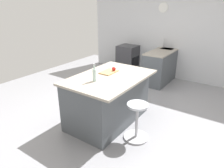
{
  "coord_description": "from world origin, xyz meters",
  "views": [
    {
      "loc": [
        3.36,
        2.15,
        2.27
      ],
      "look_at": [
        0.38,
        0.08,
        0.81
      ],
      "focal_mm": 33.41,
      "sensor_mm": 36.0,
      "label": 1
    }
  ],
  "objects_px": {
    "oven_range": "(128,59)",
    "cutting_board": "(109,72)",
    "stool_by_window": "(137,122)",
    "apple_red": "(114,69)",
    "kitchen_island": "(108,99)",
    "water_bottle": "(94,75)"
  },
  "relations": [
    {
      "from": "oven_range",
      "to": "cutting_board",
      "type": "xyz_separation_m",
      "value": [
        2.75,
        1.18,
        0.52
      ]
    },
    {
      "from": "stool_by_window",
      "to": "apple_red",
      "type": "height_order",
      "value": "apple_red"
    },
    {
      "from": "apple_red",
      "to": "kitchen_island",
      "type": "bearing_deg",
      "value": 9.04
    },
    {
      "from": "stool_by_window",
      "to": "water_bottle",
      "type": "bearing_deg",
      "value": -78.68
    },
    {
      "from": "apple_red",
      "to": "water_bottle",
      "type": "distance_m",
      "value": 0.63
    },
    {
      "from": "oven_range",
      "to": "water_bottle",
      "type": "relative_size",
      "value": 2.86
    },
    {
      "from": "oven_range",
      "to": "kitchen_island",
      "type": "xyz_separation_m",
      "value": [
        2.92,
        1.28,
        0.04
      ]
    },
    {
      "from": "oven_range",
      "to": "kitchen_island",
      "type": "relative_size",
      "value": 0.53
    },
    {
      "from": "cutting_board",
      "to": "water_bottle",
      "type": "xyz_separation_m",
      "value": [
        0.53,
        0.07,
        0.11
      ]
    },
    {
      "from": "cutting_board",
      "to": "water_bottle",
      "type": "height_order",
      "value": "water_bottle"
    },
    {
      "from": "oven_range",
      "to": "stool_by_window",
      "type": "bearing_deg",
      "value": 33.15
    },
    {
      "from": "kitchen_island",
      "to": "apple_red",
      "type": "distance_m",
      "value": 0.6
    },
    {
      "from": "oven_range",
      "to": "kitchen_island",
      "type": "height_order",
      "value": "kitchen_island"
    },
    {
      "from": "oven_range",
      "to": "water_bottle",
      "type": "xyz_separation_m",
      "value": [
        3.28,
        1.26,
        0.63
      ]
    },
    {
      "from": "stool_by_window",
      "to": "apple_red",
      "type": "relative_size",
      "value": 8.54
    },
    {
      "from": "stool_by_window",
      "to": "apple_red",
      "type": "bearing_deg",
      "value": -120.24
    },
    {
      "from": "kitchen_island",
      "to": "oven_range",
      "type": "bearing_deg",
      "value": -156.3
    },
    {
      "from": "kitchen_island",
      "to": "cutting_board",
      "type": "bearing_deg",
      "value": -150.54
    },
    {
      "from": "water_bottle",
      "to": "apple_red",
      "type": "bearing_deg",
      "value": -178.53
    },
    {
      "from": "kitchen_island",
      "to": "stool_by_window",
      "type": "relative_size",
      "value": 2.53
    },
    {
      "from": "stool_by_window",
      "to": "apple_red",
      "type": "distance_m",
      "value": 1.16
    },
    {
      "from": "oven_range",
      "to": "apple_red",
      "type": "distance_m",
      "value": 2.98
    }
  ]
}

